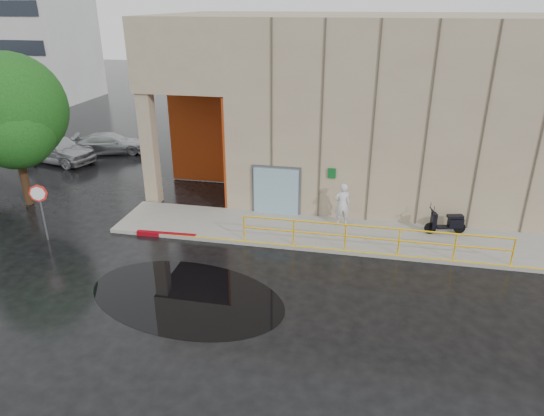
{
  "coord_description": "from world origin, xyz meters",
  "views": [
    {
      "loc": [
        3.81,
        -12.81,
        8.56
      ],
      "look_at": [
        0.61,
        3.0,
        1.64
      ],
      "focal_mm": 32.0,
      "sensor_mm": 36.0,
      "label": 1
    }
  ],
  "objects_px": {
    "car_b": "(24,140)",
    "car_a": "(56,149)",
    "person": "(342,204)",
    "tree_near": "(11,114)",
    "stop_sign": "(39,200)",
    "scooter": "(447,217)",
    "red_curb": "(166,235)",
    "car_c": "(111,143)"
  },
  "relations": [
    {
      "from": "stop_sign",
      "to": "car_b",
      "type": "xyz_separation_m",
      "value": [
        -8.66,
        10.46,
        -0.95
      ]
    },
    {
      "from": "car_a",
      "to": "person",
      "type": "bearing_deg",
      "value": -95.5
    },
    {
      "from": "person",
      "to": "red_curb",
      "type": "relative_size",
      "value": 0.74
    },
    {
      "from": "car_a",
      "to": "car_b",
      "type": "xyz_separation_m",
      "value": [
        -3.21,
        1.51,
        -0.05
      ]
    },
    {
      "from": "scooter",
      "to": "car_b",
      "type": "bearing_deg",
      "value": 150.45
    },
    {
      "from": "person",
      "to": "car_a",
      "type": "xyz_separation_m",
      "value": [
        -16.55,
        5.58,
        -0.24
      ]
    },
    {
      "from": "scooter",
      "to": "car_b",
      "type": "distance_m",
      "value": 24.85
    },
    {
      "from": "stop_sign",
      "to": "scooter",
      "type": "bearing_deg",
      "value": 18.4
    },
    {
      "from": "person",
      "to": "car_a",
      "type": "bearing_deg",
      "value": -36.13
    },
    {
      "from": "car_a",
      "to": "scooter",
      "type": "bearing_deg",
      "value": -92.11
    },
    {
      "from": "person",
      "to": "car_b",
      "type": "distance_m",
      "value": 20.99
    },
    {
      "from": "stop_sign",
      "to": "car_c",
      "type": "relative_size",
      "value": 0.54
    },
    {
      "from": "scooter",
      "to": "tree_near",
      "type": "height_order",
      "value": "tree_near"
    },
    {
      "from": "scooter",
      "to": "car_a",
      "type": "bearing_deg",
      "value": 151.86
    },
    {
      "from": "scooter",
      "to": "car_a",
      "type": "xyz_separation_m",
      "value": [
        -20.6,
        5.61,
        -0.07
      ]
    },
    {
      "from": "person",
      "to": "stop_sign",
      "type": "distance_m",
      "value": 11.62
    },
    {
      "from": "car_b",
      "to": "tree_near",
      "type": "relative_size",
      "value": 0.67
    },
    {
      "from": "person",
      "to": "scooter",
      "type": "bearing_deg",
      "value": 162.04
    },
    {
      "from": "person",
      "to": "red_curb",
      "type": "xyz_separation_m",
      "value": [
        -6.67,
        -2.21,
        -0.95
      ]
    },
    {
      "from": "tree_near",
      "to": "red_curb",
      "type": "bearing_deg",
      "value": -13.64
    },
    {
      "from": "car_b",
      "to": "scooter",
      "type": "bearing_deg",
      "value": -94.13
    },
    {
      "from": "car_b",
      "to": "car_a",
      "type": "bearing_deg",
      "value": -102.64
    },
    {
      "from": "stop_sign",
      "to": "red_curb",
      "type": "relative_size",
      "value": 0.96
    },
    {
      "from": "car_c",
      "to": "tree_near",
      "type": "distance_m",
      "value": 9.02
    },
    {
      "from": "tree_near",
      "to": "car_a",
      "type": "bearing_deg",
      "value": 112.9
    },
    {
      "from": "tree_near",
      "to": "person",
      "type": "bearing_deg",
      "value": 1.73
    },
    {
      "from": "car_b",
      "to": "car_c",
      "type": "distance_m",
      "value": 5.38
    },
    {
      "from": "scooter",
      "to": "stop_sign",
      "type": "height_order",
      "value": "stop_sign"
    },
    {
      "from": "red_curb",
      "to": "car_c",
      "type": "relative_size",
      "value": 0.57
    },
    {
      "from": "scooter",
      "to": "stop_sign",
      "type": "relative_size",
      "value": 0.71
    },
    {
      "from": "car_a",
      "to": "car_c",
      "type": "xyz_separation_m",
      "value": [
        2.11,
        2.28,
        -0.18
      ]
    },
    {
      "from": "stop_sign",
      "to": "tree_near",
      "type": "height_order",
      "value": "tree_near"
    },
    {
      "from": "red_curb",
      "to": "car_c",
      "type": "bearing_deg",
      "value": 127.65
    },
    {
      "from": "red_curb",
      "to": "person",
      "type": "bearing_deg",
      "value": 18.31
    },
    {
      "from": "tree_near",
      "to": "car_c",
      "type": "bearing_deg",
      "value": 92.9
    },
    {
      "from": "person",
      "to": "tree_near",
      "type": "relative_size",
      "value": 0.27
    },
    {
      "from": "person",
      "to": "car_c",
      "type": "bearing_deg",
      "value": -46.07
    },
    {
      "from": "car_a",
      "to": "car_b",
      "type": "distance_m",
      "value": 3.54
    },
    {
      "from": "stop_sign",
      "to": "car_a",
      "type": "bearing_deg",
      "value": 127.27
    },
    {
      "from": "scooter",
      "to": "stop_sign",
      "type": "bearing_deg",
      "value": 179.55
    },
    {
      "from": "scooter",
      "to": "person",
      "type": "bearing_deg",
      "value": 166.63
    },
    {
      "from": "scooter",
      "to": "car_c",
      "type": "height_order",
      "value": "scooter"
    }
  ]
}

